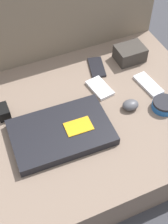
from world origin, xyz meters
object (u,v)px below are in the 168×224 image
at_px(speaker_puck, 164,105).
at_px(phone_black, 100,88).
at_px(phone_silver, 148,84).
at_px(charger_brick, 3,112).
at_px(computer_mouse, 131,105).
at_px(camera_pouch, 130,53).
at_px(laptop, 61,132).
at_px(phone_small, 97,67).

relative_size(speaker_puck, phone_black, 0.73).
height_order(phone_silver, charger_brick, charger_brick).
height_order(computer_mouse, charger_brick, charger_brick).
height_order(camera_pouch, charger_brick, camera_pouch).
relative_size(laptop, phone_small, 2.71).
bearing_deg(charger_brick, camera_pouch, 9.25).
bearing_deg(laptop, computer_mouse, 4.78).
bearing_deg(phone_silver, speaker_puck, -101.57).
bearing_deg(phone_silver, camera_pouch, 80.35).
bearing_deg(phone_black, laptop, -154.09).
distance_m(phone_silver, phone_black, 0.19).
relative_size(laptop, camera_pouch, 2.92).
xyz_separation_m(laptop, camera_pouch, (0.40, 0.25, 0.01)).
bearing_deg(phone_black, charger_brick, 168.98).
relative_size(phone_silver, phone_small, 1.06).
bearing_deg(computer_mouse, phone_silver, 37.64).
bearing_deg(phone_small, speaker_puck, -51.59).
bearing_deg(camera_pouch, speaker_puck, -93.42).
xyz_separation_m(laptop, speaker_puck, (0.38, -0.03, 0.00)).
bearing_deg(laptop, phone_black, 36.22).
height_order(speaker_puck, charger_brick, charger_brick).
distance_m(speaker_puck, phone_silver, 0.12).
xyz_separation_m(speaker_puck, phone_small, (-0.13, 0.29, -0.01)).
relative_size(computer_mouse, charger_brick, 1.10).
xyz_separation_m(laptop, phone_silver, (0.39, 0.09, -0.01)).
xyz_separation_m(camera_pouch, charger_brick, (-0.55, -0.09, -0.01)).
distance_m(laptop, computer_mouse, 0.27).
xyz_separation_m(speaker_puck, phone_black, (-0.17, 0.18, -0.01)).
bearing_deg(computer_mouse, phone_black, 120.96).
relative_size(phone_black, charger_brick, 2.01).
distance_m(laptop, speaker_puck, 0.38).
distance_m(laptop, phone_silver, 0.40).
relative_size(phone_small, camera_pouch, 1.08).
xyz_separation_m(computer_mouse, phone_black, (-0.06, 0.13, -0.01)).
distance_m(speaker_puck, camera_pouch, 0.29).
height_order(computer_mouse, speaker_puck, same).
xyz_separation_m(phone_silver, phone_black, (-0.18, 0.06, 0.00)).
height_order(computer_mouse, phone_small, computer_mouse).
relative_size(computer_mouse, phone_small, 0.51).
height_order(computer_mouse, phone_silver, computer_mouse).
xyz_separation_m(laptop, phone_black, (0.21, 0.14, -0.01)).
distance_m(computer_mouse, phone_small, 0.24).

